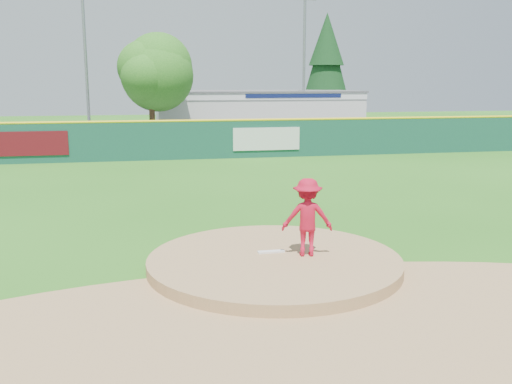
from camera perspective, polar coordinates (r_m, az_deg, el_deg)
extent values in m
plane|color=#286B19|center=(12.53, 1.83, -7.56)|extent=(120.00, 120.00, 0.00)
cylinder|color=#9E774C|center=(12.53, 1.83, -7.56)|extent=(5.50, 5.50, 0.50)
cube|color=white|center=(12.73, 1.53, -5.99)|extent=(0.60, 0.15, 0.04)
cylinder|color=#9E774C|center=(9.83, 5.94, -12.96)|extent=(15.40, 15.40, 0.01)
cube|color=#38383A|center=(38.86, -7.36, 5.02)|extent=(44.00, 16.00, 0.02)
imported|color=#B80F2B|center=(12.39, 5.15, -2.52)|extent=(1.20, 0.84, 1.70)
imported|color=white|center=(35.25, -11.02, 5.52)|extent=(5.42, 2.79, 1.46)
cube|color=silver|center=(44.49, -0.09, 7.91)|extent=(15.00, 8.00, 3.20)
cube|color=white|center=(40.51, 1.04, 9.59)|extent=(15.00, 0.06, 0.55)
cube|color=#0F194C|center=(40.95, 3.83, 9.58)|extent=(7.00, 0.03, 0.28)
cube|color=#59595B|center=(44.44, -0.09, 10.03)|extent=(15.20, 8.20, 0.12)
cube|color=#5F0D15|center=(30.11, -21.67, 4.52)|extent=(3.60, 0.04, 1.20)
cube|color=silver|center=(30.34, 1.07, 5.33)|extent=(3.60, 0.04, 1.20)
cube|color=#15473A|center=(29.84, -6.13, 5.18)|extent=(40.00, 0.10, 2.00)
cylinder|color=yellow|center=(29.75, -6.17, 7.09)|extent=(40.00, 0.14, 0.14)
cylinder|color=#382314|center=(36.67, -10.32, 6.61)|extent=(0.36, 0.36, 2.60)
sphere|color=#387F23|center=(36.57, -10.49, 11.70)|extent=(5.60, 5.60, 5.60)
cylinder|color=#382314|center=(50.20, 6.92, 7.27)|extent=(0.40, 0.40, 1.60)
cone|color=#113A16|center=(50.12, 7.05, 12.69)|extent=(4.40, 4.40, 7.90)
cylinder|color=gray|center=(38.73, -16.68, 12.78)|extent=(0.20, 0.20, 11.00)
cylinder|color=gray|center=(42.24, 4.82, 12.32)|extent=(0.20, 0.20, 10.00)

